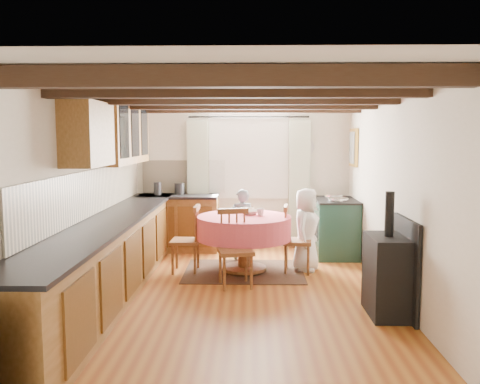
{
  "coord_description": "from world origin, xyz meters",
  "views": [
    {
      "loc": [
        0.15,
        -5.75,
        1.87
      ],
      "look_at": [
        0.0,
        0.8,
        1.15
      ],
      "focal_mm": 37.68,
      "sensor_mm": 36.0,
      "label": 1
    }
  ],
  "objects_px": {
    "chair_near": "(236,248)",
    "cast_iron_stove": "(388,254)",
    "chair_right": "(297,239)",
    "cup": "(261,212)",
    "chair_left": "(185,239)",
    "child_right": "(306,229)",
    "dining_table": "(244,244)",
    "child_far": "(242,224)",
    "aga_range": "(335,227)"
  },
  "relations": [
    {
      "from": "chair_near",
      "to": "cast_iron_stove",
      "type": "height_order",
      "value": "cast_iron_stove"
    },
    {
      "from": "chair_right",
      "to": "cup",
      "type": "xyz_separation_m",
      "value": [
        -0.51,
        0.06,
        0.37
      ]
    },
    {
      "from": "chair_left",
      "to": "child_right",
      "type": "height_order",
      "value": "child_right"
    },
    {
      "from": "dining_table",
      "to": "chair_right",
      "type": "height_order",
      "value": "chair_right"
    },
    {
      "from": "chair_right",
      "to": "child_right",
      "type": "distance_m",
      "value": 0.2
    },
    {
      "from": "child_far",
      "to": "chair_near",
      "type": "bearing_deg",
      "value": 77.33
    },
    {
      "from": "child_right",
      "to": "aga_range",
      "type": "bearing_deg",
      "value": -11.79
    },
    {
      "from": "cast_iron_stove",
      "to": "child_right",
      "type": "bearing_deg",
      "value": 110.44
    },
    {
      "from": "dining_table",
      "to": "chair_near",
      "type": "distance_m",
      "value": 0.71
    },
    {
      "from": "child_right",
      "to": "chair_near",
      "type": "bearing_deg",
      "value": 149.94
    },
    {
      "from": "aga_range",
      "to": "cup",
      "type": "xyz_separation_m",
      "value": [
        -1.19,
        -0.95,
        0.38
      ]
    },
    {
      "from": "chair_left",
      "to": "child_right",
      "type": "xyz_separation_m",
      "value": [
        1.68,
        0.13,
        0.11
      ]
    },
    {
      "from": "chair_left",
      "to": "child_far",
      "type": "xyz_separation_m",
      "value": [
        0.77,
        0.77,
        0.07
      ]
    },
    {
      "from": "dining_table",
      "to": "aga_range",
      "type": "relative_size",
      "value": 1.31
    },
    {
      "from": "chair_left",
      "to": "chair_right",
      "type": "height_order",
      "value": "same"
    },
    {
      "from": "chair_right",
      "to": "cup",
      "type": "height_order",
      "value": "chair_right"
    },
    {
      "from": "child_far",
      "to": "child_right",
      "type": "distance_m",
      "value": 1.11
    },
    {
      "from": "chair_near",
      "to": "child_right",
      "type": "bearing_deg",
      "value": 27.35
    },
    {
      "from": "chair_right",
      "to": "cup",
      "type": "bearing_deg",
      "value": 90.02
    },
    {
      "from": "chair_right",
      "to": "child_far",
      "type": "relative_size",
      "value": 0.86
    },
    {
      "from": "dining_table",
      "to": "cup",
      "type": "distance_m",
      "value": 0.5
    },
    {
      "from": "chair_left",
      "to": "chair_right",
      "type": "bearing_deg",
      "value": 92.6
    },
    {
      "from": "child_right",
      "to": "chair_left",
      "type": "bearing_deg",
      "value": 114.36
    },
    {
      "from": "chair_right",
      "to": "cast_iron_stove",
      "type": "height_order",
      "value": "cast_iron_stove"
    },
    {
      "from": "cast_iron_stove",
      "to": "chair_left",
      "type": "bearing_deg",
      "value": 144.92
    },
    {
      "from": "chair_left",
      "to": "cup",
      "type": "height_order",
      "value": "chair_left"
    },
    {
      "from": "chair_left",
      "to": "child_far",
      "type": "distance_m",
      "value": 1.09
    },
    {
      "from": "aga_range",
      "to": "cast_iron_stove",
      "type": "height_order",
      "value": "cast_iron_stove"
    },
    {
      "from": "chair_right",
      "to": "cast_iron_stove",
      "type": "xyz_separation_m",
      "value": [
        0.79,
        -1.67,
        0.19
      ]
    },
    {
      "from": "chair_right",
      "to": "aga_range",
      "type": "distance_m",
      "value": 1.22
    },
    {
      "from": "chair_near",
      "to": "aga_range",
      "type": "distance_m",
      "value": 2.29
    },
    {
      "from": "dining_table",
      "to": "chair_near",
      "type": "relative_size",
      "value": 1.34
    },
    {
      "from": "cast_iron_stove",
      "to": "cup",
      "type": "xyz_separation_m",
      "value": [
        -1.3,
        1.73,
        0.18
      ]
    },
    {
      "from": "child_far",
      "to": "aga_range",
      "type": "bearing_deg",
      "value": 179.53
    },
    {
      "from": "dining_table",
      "to": "child_far",
      "type": "height_order",
      "value": "child_far"
    },
    {
      "from": "cast_iron_stove",
      "to": "chair_near",
      "type": "bearing_deg",
      "value": 149.25
    },
    {
      "from": "dining_table",
      "to": "chair_near",
      "type": "height_order",
      "value": "chair_near"
    },
    {
      "from": "aga_range",
      "to": "child_far",
      "type": "relative_size",
      "value": 0.92
    },
    {
      "from": "cast_iron_stove",
      "to": "cup",
      "type": "distance_m",
      "value": 2.17
    },
    {
      "from": "chair_left",
      "to": "cast_iron_stove",
      "type": "height_order",
      "value": "cast_iron_stove"
    },
    {
      "from": "aga_range",
      "to": "child_right",
      "type": "relative_size",
      "value": 0.86
    },
    {
      "from": "chair_left",
      "to": "cup",
      "type": "xyz_separation_m",
      "value": [
        1.04,
        0.08,
        0.37
      ]
    },
    {
      "from": "child_far",
      "to": "cup",
      "type": "bearing_deg",
      "value": 100.94
    },
    {
      "from": "dining_table",
      "to": "chair_left",
      "type": "xyz_separation_m",
      "value": [
        -0.81,
        -0.02,
        0.08
      ]
    },
    {
      "from": "chair_near",
      "to": "child_far",
      "type": "distance_m",
      "value": 1.45
    },
    {
      "from": "chair_near",
      "to": "cup",
      "type": "bearing_deg",
      "value": 54.11
    },
    {
      "from": "dining_table",
      "to": "chair_right",
      "type": "relative_size",
      "value": 1.39
    },
    {
      "from": "chair_left",
      "to": "aga_range",
      "type": "xyz_separation_m",
      "value": [
        2.23,
        1.04,
        -0.01
      ]
    },
    {
      "from": "dining_table",
      "to": "aga_range",
      "type": "height_order",
      "value": "aga_range"
    },
    {
      "from": "chair_left",
      "to": "child_far",
      "type": "bearing_deg",
      "value": 136.78
    }
  ]
}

